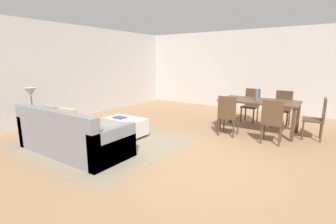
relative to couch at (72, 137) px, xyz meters
name	(u,v)px	position (x,y,z in m)	size (l,w,h in m)	color
ground_plane	(190,158)	(1.98, 0.99, -0.29)	(10.80, 10.80, 0.00)	#9E7A56
wall_back	(264,71)	(1.98, 5.99, 1.06)	(9.00, 0.12, 2.70)	beige
wall_left	(60,73)	(-2.52, 1.49, 1.06)	(0.12, 11.00, 2.70)	beige
area_rug	(103,142)	(0.06, 0.68, -0.29)	(3.00, 2.80, 0.01)	gray
couch	(72,137)	(0.00, 0.00, 0.00)	(2.23, 0.95, 0.86)	gray
ottoman_table	(125,126)	(0.12, 1.30, -0.06)	(0.95, 0.53, 0.41)	silver
side_table	(33,118)	(-1.41, 0.05, 0.18)	(0.40, 0.40, 0.60)	brown
table_lamp	(31,93)	(-1.41, 0.05, 0.72)	(0.26, 0.26, 0.53)	brown
dining_table	(259,104)	(2.51, 3.38, 0.38)	(1.75, 0.92, 0.76)	#513823
dining_chair_near_left	(228,114)	(2.04, 2.58, 0.23)	(0.41, 0.41, 0.92)	#513823
dining_chair_near_right	(272,119)	(2.99, 2.55, 0.23)	(0.43, 0.43, 0.92)	#513823
dining_chair_far_left	(251,103)	(2.09, 4.23, 0.23)	(0.42, 0.42, 0.92)	#513823
dining_chair_far_right	(283,106)	(2.91, 4.21, 0.23)	(0.41, 0.41, 0.92)	#513823
dining_chair_head_east	(318,116)	(3.74, 3.39, 0.23)	(0.43, 0.43, 0.92)	#513823
vase_centerpiece	(257,95)	(2.45, 3.36, 0.59)	(0.08, 0.08, 0.25)	slate
book_on_ottoman	(120,118)	(0.03, 1.22, 0.14)	(0.26, 0.20, 0.03)	#3F4C72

